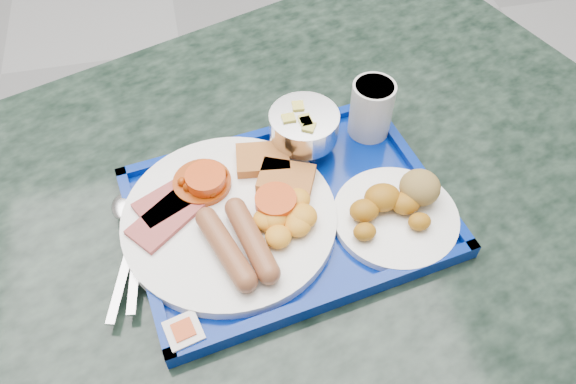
# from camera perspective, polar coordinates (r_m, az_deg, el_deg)

# --- Properties ---
(floor) EXTENTS (6.00, 6.00, 0.00)m
(floor) POSITION_cam_1_polar(r_m,az_deg,el_deg) (1.79, -8.83, 1.24)
(floor) COLOR gray
(floor) RESTS_ON ground
(table) EXTENTS (1.40, 1.16, 0.75)m
(table) POSITION_cam_1_polar(r_m,az_deg,el_deg) (0.93, -2.13, -8.47)
(table) COLOR slate
(table) RESTS_ON floor
(tray) EXTENTS (0.44, 0.35, 0.02)m
(tray) POSITION_cam_1_polar(r_m,az_deg,el_deg) (0.74, -0.00, -2.16)
(tray) COLOR navy
(tray) RESTS_ON table
(main_plate) EXTENTS (0.28, 0.28, 0.04)m
(main_plate) POSITION_cam_1_polar(r_m,az_deg,el_deg) (0.72, -5.20, -2.26)
(main_plate) COLOR white
(main_plate) RESTS_ON tray
(bread_plate) EXTENTS (0.16, 0.16, 0.05)m
(bread_plate) POSITION_cam_1_polar(r_m,az_deg,el_deg) (0.74, 11.09, -1.63)
(bread_plate) COLOR white
(bread_plate) RESTS_ON tray
(fruit_bowl) EXTENTS (0.10, 0.10, 0.07)m
(fruit_bowl) POSITION_cam_1_polar(r_m,az_deg,el_deg) (0.78, 1.62, 6.67)
(fruit_bowl) COLOR silver
(fruit_bowl) RESTS_ON tray
(juice_cup) EXTENTS (0.06, 0.06, 0.09)m
(juice_cup) POSITION_cam_1_polar(r_m,az_deg,el_deg) (0.81, 8.49, 8.51)
(juice_cup) COLOR silver
(juice_cup) RESTS_ON tray
(spoon) EXTENTS (0.04, 0.18, 0.01)m
(spoon) POSITION_cam_1_polar(r_m,az_deg,el_deg) (0.75, -16.09, -2.91)
(spoon) COLOR silver
(spoon) RESTS_ON tray
(knife) EXTENTS (0.05, 0.15, 0.00)m
(knife) POSITION_cam_1_polar(r_m,az_deg,el_deg) (0.72, -16.14, -7.14)
(knife) COLOR silver
(knife) RESTS_ON tray
(jam_packet) EXTENTS (0.05, 0.05, 0.02)m
(jam_packet) POSITION_cam_1_polar(r_m,az_deg,el_deg) (0.66, -10.50, -13.85)
(jam_packet) COLOR white
(jam_packet) RESTS_ON tray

